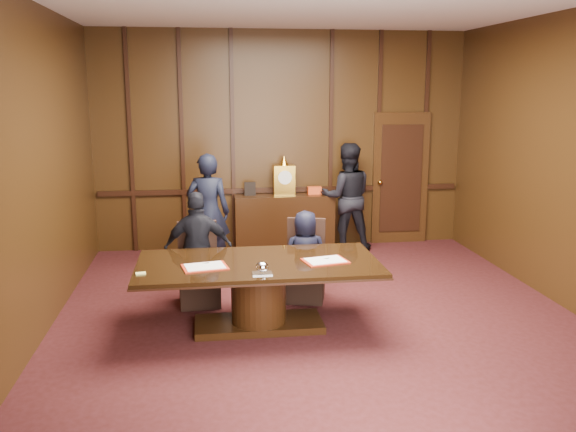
{
  "coord_description": "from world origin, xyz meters",
  "views": [
    {
      "loc": [
        -1.25,
        -6.34,
        2.61
      ],
      "look_at": [
        -0.25,
        0.93,
        1.05
      ],
      "focal_mm": 38.0,
      "sensor_mm": 36.0,
      "label": 1
    }
  ],
  "objects_px": {
    "signatory_right": "(305,256)",
    "witness_right": "(347,197)",
    "conference_table": "(258,284)",
    "signatory_left": "(198,250)",
    "witness_left": "(208,212)",
    "sideboard": "(284,220)"
  },
  "relations": [
    {
      "from": "signatory_right",
      "to": "witness_right",
      "type": "bearing_deg",
      "value": -115.59
    },
    {
      "from": "signatory_right",
      "to": "witness_left",
      "type": "height_order",
      "value": "witness_left"
    },
    {
      "from": "sideboard",
      "to": "conference_table",
      "type": "height_order",
      "value": "sideboard"
    },
    {
      "from": "sideboard",
      "to": "signatory_left",
      "type": "xyz_separation_m",
      "value": [
        -1.36,
        -2.48,
        0.22
      ]
    },
    {
      "from": "sideboard",
      "to": "witness_right",
      "type": "distance_m",
      "value": 1.08
    },
    {
      "from": "signatory_left",
      "to": "witness_right",
      "type": "relative_size",
      "value": 0.81
    },
    {
      "from": "conference_table",
      "to": "witness_right",
      "type": "distance_m",
      "value": 3.57
    },
    {
      "from": "witness_left",
      "to": "witness_right",
      "type": "height_order",
      "value": "witness_right"
    },
    {
      "from": "signatory_left",
      "to": "signatory_right",
      "type": "xyz_separation_m",
      "value": [
        1.3,
        0.0,
        -0.13
      ]
    },
    {
      "from": "conference_table",
      "to": "signatory_right",
      "type": "height_order",
      "value": "signatory_right"
    },
    {
      "from": "conference_table",
      "to": "witness_right",
      "type": "height_order",
      "value": "witness_right"
    },
    {
      "from": "sideboard",
      "to": "witness_left",
      "type": "bearing_deg",
      "value": -141.57
    },
    {
      "from": "conference_table",
      "to": "witness_left",
      "type": "height_order",
      "value": "witness_left"
    },
    {
      "from": "witness_left",
      "to": "signatory_right",
      "type": "bearing_deg",
      "value": 137.59
    },
    {
      "from": "sideboard",
      "to": "witness_left",
      "type": "height_order",
      "value": "witness_left"
    },
    {
      "from": "sideboard",
      "to": "conference_table",
      "type": "distance_m",
      "value": 3.35
    },
    {
      "from": "signatory_right",
      "to": "witness_left",
      "type": "relative_size",
      "value": 0.67
    },
    {
      "from": "sideboard",
      "to": "witness_right",
      "type": "xyz_separation_m",
      "value": [
        1.0,
        -0.16,
        0.38
      ]
    },
    {
      "from": "witness_left",
      "to": "witness_right",
      "type": "xyz_separation_m",
      "value": [
        2.22,
        0.81,
        0.02
      ]
    },
    {
      "from": "signatory_right",
      "to": "witness_left",
      "type": "bearing_deg",
      "value": -53.34
    },
    {
      "from": "signatory_left",
      "to": "witness_left",
      "type": "bearing_deg",
      "value": -95.47
    },
    {
      "from": "conference_table",
      "to": "signatory_right",
      "type": "bearing_deg",
      "value": 50.91
    }
  ]
}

